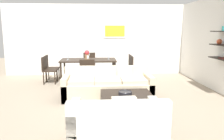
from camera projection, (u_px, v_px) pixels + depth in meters
The scene contains 21 objects.
ground_plane at pixel (113, 101), 5.57m from camera, with size 18.00×18.00×0.00m, color gray.
back_wall_unit at pixel (114, 40), 8.81m from camera, with size 8.40×0.09×2.70m.
right_wall_shelf_unit at pixel (222, 44), 6.11m from camera, with size 0.34×8.20×2.70m.
sofa_beige at pixel (108, 87), 5.84m from camera, with size 2.25×0.90×0.78m.
loveseat_white at pixel (117, 124), 3.50m from camera, with size 1.45×0.90×0.78m.
coffee_table at pixel (127, 104), 4.78m from camera, with size 1.09×1.09×0.38m.
decorative_bowl at pixel (125, 93), 4.79m from camera, with size 0.29×0.29×0.07m.
dining_table at pixel (88, 61), 7.61m from camera, with size 1.85×0.96×0.75m.
dining_chair_head at pixel (89, 63), 8.51m from camera, with size 0.44×0.44×0.88m.
dining_chair_left_far at pixel (50, 66), 7.77m from camera, with size 0.44×0.44×0.88m.
dining_chair_right_near at pixel (128, 67), 7.52m from camera, with size 0.44×0.44×0.88m.
dining_chair_right_far at pixel (127, 65), 7.94m from camera, with size 0.44×0.44×0.88m.
dining_chair_foot at pixel (87, 71), 6.77m from camera, with size 0.44×0.44×0.88m.
dining_chair_left_near at pixel (47, 68), 7.34m from camera, with size 0.44×0.44×0.88m.
wine_glass_right_far at pixel (108, 56), 7.74m from camera, with size 0.06×0.06×0.17m.
wine_glass_foot at pixel (88, 57), 7.17m from camera, with size 0.07×0.07×0.18m.
wine_glass_right_near at pixel (109, 57), 7.51m from camera, with size 0.08×0.08×0.15m.
wine_glass_head at pixel (89, 55), 7.99m from camera, with size 0.07×0.07×0.17m.
wine_glass_left_near at pixel (67, 57), 7.42m from camera, with size 0.06×0.06×0.15m.
wine_glass_left_far at pixel (68, 56), 7.65m from camera, with size 0.06×0.06×0.17m.
centerpiece_vase at pixel (87, 55), 7.62m from camera, with size 0.16×0.16×0.31m.
Camera 1 is at (-0.37, -5.33, 1.75)m, focal length 36.19 mm.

